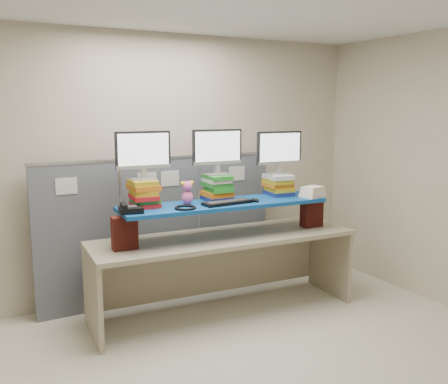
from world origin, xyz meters
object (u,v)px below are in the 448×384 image
blue_board (224,204)px  monitor_right (279,150)px  monitor_center (217,149)px  keyboard (227,202)px  desk (224,251)px  monitor_left (143,152)px  desk_phone (130,209)px

blue_board → monitor_right: 0.85m
monitor_center → keyboard: bearing=-87.9°
desk → keyboard: (-0.01, -0.09, 0.51)m
monitor_center → keyboard: (-0.00, -0.21, -0.49)m
monitor_left → keyboard: monitor_left is taller
monitor_center → desk_phone: 1.06m
desk_phone → desk: bearing=11.9°
monitor_right → monitor_left: bearing=180.0°
keyboard → desk_phone: desk_phone is taller
monitor_left → desk_phone: 0.55m
monitor_center → monitor_right: bearing=0.0°
desk_phone → monitor_center: bearing=19.1°
monitor_left → monitor_right: bearing=-0.0°
monitor_center → monitor_left: bearing=180.0°
monitor_right → desk_phone: size_ratio=2.24×
monitor_center → blue_board: bearing=-82.2°
desk → monitor_left: size_ratio=5.18×
keyboard → desk_phone: 0.94m
desk → blue_board: blue_board is taller
monitor_right → desk_phone: monitor_right is taller
monitor_center → desk_phone: (-0.94, -0.15, -0.47)m
desk → blue_board: size_ratio=1.30×
monitor_left → desk_phone: monitor_left is taller
monitor_right → desk: bearing=-170.2°
monitor_center → monitor_right: size_ratio=1.00×
desk → monitor_center: bearing=97.8°
monitor_left → keyboard: bearing=-15.8°
monitor_right → desk_phone: bearing=-172.9°
monitor_left → monitor_right: 1.44m
monitor_left → keyboard: 0.91m
blue_board → desk_phone: (-0.95, -0.03, 0.05)m
desk → blue_board: 0.47m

